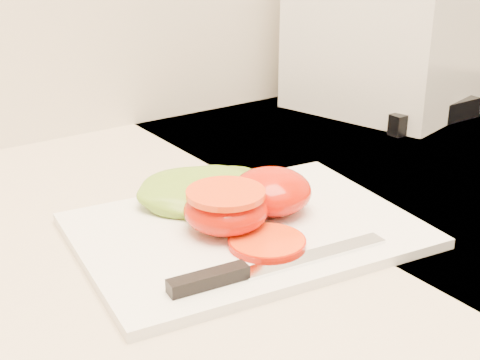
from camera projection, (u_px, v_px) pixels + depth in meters
cutting_board at (246, 230)px, 0.65m from camera, size 0.35×0.27×0.01m
tomato_half_dome at (272, 191)px, 0.67m from camera, size 0.08×0.08×0.04m
tomato_half_cut at (226, 208)px, 0.64m from camera, size 0.08×0.08×0.04m
tomato_slice_0 at (267, 242)px, 0.61m from camera, size 0.07×0.07×0.01m
lettuce_leaf_0 at (204, 192)px, 0.70m from camera, size 0.17×0.15×0.03m
lettuce_leaf_1 at (237, 186)px, 0.72m from camera, size 0.12×0.12×0.02m
knife at (252, 269)px, 0.56m from camera, size 0.21×0.04×0.01m
appliance at (385, 12)px, 1.01m from camera, size 0.26×0.29×0.30m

